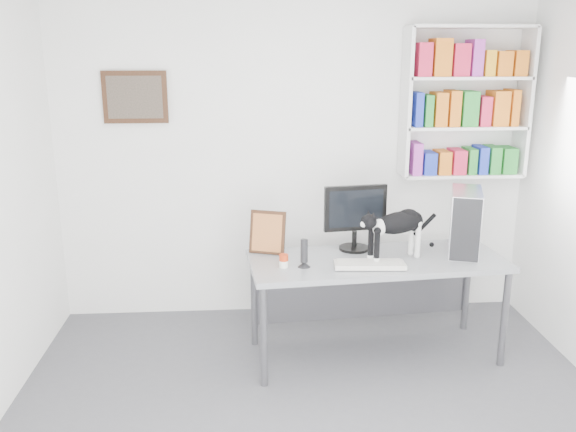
{
  "coord_description": "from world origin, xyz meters",
  "views": [
    {
      "loc": [
        -0.41,
        -3.11,
        2.27
      ],
      "look_at": [
        -0.09,
        1.53,
        1.0
      ],
      "focal_mm": 38.0,
      "sensor_mm": 36.0,
      "label": 1
    }
  ],
  "objects": [
    {
      "name": "keyboard",
      "position": [
        0.45,
        0.91,
        0.8
      ],
      "size": [
        0.51,
        0.23,
        0.04
      ],
      "primitive_type": "cube",
      "rotation": [
        0.0,
        0.0,
        -0.07
      ],
      "color": "beige",
      "rests_on": "desk"
    },
    {
      "name": "wall_art",
      "position": [
        -1.3,
        1.97,
        1.9
      ],
      "size": [
        0.52,
        0.04,
        0.42
      ],
      "primitive_type": "cube",
      "color": "#412114",
      "rests_on": "room"
    },
    {
      "name": "pc_tower",
      "position": [
        1.23,
        1.19,
        1.02
      ],
      "size": [
        0.35,
        0.52,
        0.48
      ],
      "primitive_type": "cube",
      "rotation": [
        0.0,
        0.0,
        -0.32
      ],
      "color": "silver",
      "rests_on": "desk"
    },
    {
      "name": "leaning_print",
      "position": [
        -0.26,
        1.27,
        0.95
      ],
      "size": [
        0.29,
        0.19,
        0.34
      ],
      "primitive_type": "cube",
      "rotation": [
        0.0,
        0.0,
        -0.33
      ],
      "color": "#412114",
      "rests_on": "desk"
    },
    {
      "name": "monitor",
      "position": [
        0.41,
        1.31,
        1.04
      ],
      "size": [
        0.51,
        0.3,
        0.52
      ],
      "primitive_type": "cube",
      "rotation": [
        0.0,
        0.0,
        0.14
      ],
      "color": "black",
      "rests_on": "desk"
    },
    {
      "name": "room",
      "position": [
        0.0,
        0.0,
        1.35
      ],
      "size": [
        4.01,
        4.01,
        2.7
      ],
      "color": "#4A4A4E",
      "rests_on": "ground"
    },
    {
      "name": "desk",
      "position": [
        0.54,
        1.09,
        0.39
      ],
      "size": [
        1.93,
        0.9,
        0.78
      ],
      "primitive_type": "cube",
      "rotation": [
        0.0,
        0.0,
        0.09
      ],
      "color": "gray",
      "rests_on": "room"
    },
    {
      "name": "bookshelf",
      "position": [
        1.4,
        1.85,
        1.85
      ],
      "size": [
        1.03,
        0.28,
        1.24
      ],
      "primitive_type": "cube",
      "color": "silver",
      "rests_on": "room"
    },
    {
      "name": "soup_can",
      "position": [
        -0.16,
        0.95,
        0.83
      ],
      "size": [
        0.08,
        0.08,
        0.09
      ],
      "primitive_type": "cylinder",
      "rotation": [
        0.0,
        0.0,
        -0.28
      ],
      "color": "red",
      "rests_on": "desk"
    },
    {
      "name": "speaker",
      "position": [
        -0.01,
        0.94,
        0.89
      ],
      "size": [
        0.1,
        0.1,
        0.21
      ],
      "primitive_type": "cylinder",
      "rotation": [
        0.0,
        0.0,
        -0.09
      ],
      "color": "black",
      "rests_on": "desk"
    },
    {
      "name": "cat",
      "position": [
        0.67,
        1.05,
        0.97
      ],
      "size": [
        0.62,
        0.41,
        0.38
      ],
      "primitive_type": null,
      "rotation": [
        0.0,
        0.0,
        0.45
      ],
      "color": "black",
      "rests_on": "desk"
    }
  ]
}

